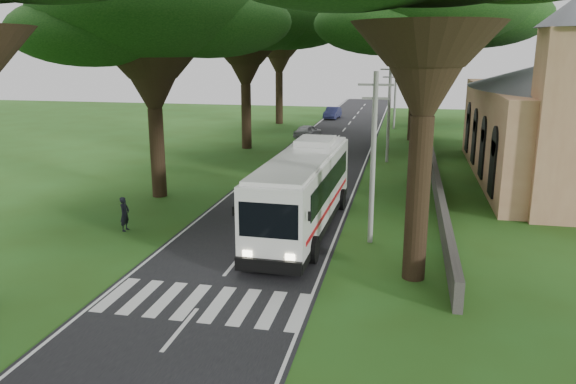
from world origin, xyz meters
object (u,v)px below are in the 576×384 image
at_px(church, 573,111).
at_px(coach_bus, 303,190).
at_px(distant_car_a, 308,131).
at_px(pole_mid, 389,111).
at_px(pole_far, 395,92).
at_px(pole_near, 373,156).
at_px(pedestrian, 125,214).
at_px(distant_car_b, 332,113).

bearing_deg(church, coach_bus, -137.90).
bearing_deg(distant_car_a, pole_mid, 142.74).
height_order(pole_far, coach_bus, pole_far).
xyz_separation_m(pole_near, pedestrian, (-12.27, -0.80, -3.31)).
height_order(church, pole_mid, church).
bearing_deg(coach_bus, pole_mid, 80.92).
bearing_deg(distant_car_b, distant_car_a, -85.77).
relative_size(coach_bus, distant_car_b, 2.91).
bearing_deg(distant_car_a, distant_car_b, -75.93).
xyz_separation_m(distant_car_a, pedestrian, (-3.77, -31.78, 0.14)).
distance_m(pole_mid, coach_bus, 19.21).
xyz_separation_m(church, pole_far, (-12.36, 24.45, -0.73)).
distance_m(distant_car_a, distant_car_b, 17.30).
xyz_separation_m(coach_bus, pedestrian, (-8.79, -2.03, -1.22)).
relative_size(pole_mid, distant_car_b, 1.76).
bearing_deg(pedestrian, pole_mid, -28.72).
xyz_separation_m(church, pedestrian, (-24.63, -16.35, -4.03)).
bearing_deg(coach_bus, church, 43.53).
relative_size(church, pole_far, 3.00).
height_order(coach_bus, distant_car_a, coach_bus).
bearing_deg(distant_car_b, church, -52.68).
height_order(pole_near, pole_far, same).
bearing_deg(pedestrian, church, -54.62).
relative_size(pole_near, distant_car_b, 1.76).
xyz_separation_m(distant_car_b, pedestrian, (-4.05, -49.08, 0.10)).
relative_size(coach_bus, pedestrian, 7.56).
relative_size(pole_far, distant_car_b, 1.76).
distance_m(pole_near, coach_bus, 4.24).
distance_m(church, pole_mid, 13.16).
relative_size(pole_far, pedestrian, 4.57).
distance_m(pole_mid, pedestrian, 24.37).
bearing_deg(church, pole_mid, 160.19).
height_order(church, distant_car_a, church).
distance_m(pole_near, pole_mid, 20.00).
bearing_deg(distant_car_b, pole_near, -75.18).
bearing_deg(church, distant_car_b, 122.16).
bearing_deg(distant_car_b, pole_mid, -68.64).
bearing_deg(pole_mid, coach_bus, -100.51).
height_order(distant_car_b, pedestrian, pedestrian).
relative_size(pole_mid, pole_far, 1.00).
bearing_deg(distant_car_a, coach_bus, 114.57).
distance_m(pole_near, pedestrian, 12.73).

